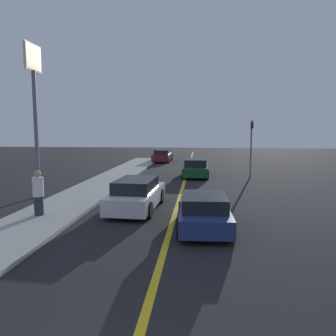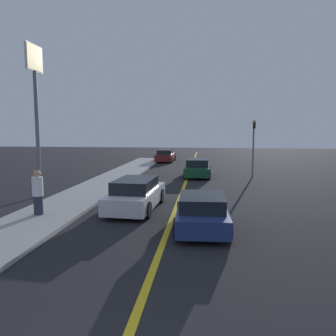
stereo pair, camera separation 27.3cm
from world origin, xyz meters
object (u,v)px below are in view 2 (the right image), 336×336
Objects in this scene: traffic_light at (253,143)px; car_near_right_lane at (202,212)px; car_parked_left_lot at (166,156)px; roadside_sign at (35,88)px; car_far_distant at (198,168)px; car_ahead_center at (136,194)px; pedestrian_mid_group at (38,193)px.

car_near_right_lane is at bearing -105.40° from traffic_light.
roadside_sign reaches higher than car_parked_left_lot.
car_far_distant is (-0.45, 12.98, 0.03)m from car_near_right_lane.
car_parked_left_lot is (-3.76, 11.21, -0.01)m from car_far_distant.
car_parked_left_lot is at bearing 77.34° from roadside_sign.
car_far_distant is (2.47, 10.37, -0.02)m from car_ahead_center.
car_near_right_lane is 12.98m from car_far_distant.
car_near_right_lane is 6.57m from pedestrian_mid_group.
car_far_distant reaches higher than car_near_right_lane.
car_ahead_center is at bearing -21.14° from roadside_sign.
car_ahead_center reaches higher than car_near_right_lane.
roadside_sign is (-8.11, -8.19, 4.96)m from car_far_distant.
car_near_right_lane is 0.50× the size of roadside_sign.
car_near_right_lane is at bearing -6.67° from pedestrian_mid_group.
roadside_sign is (-12.14, -8.18, 3.07)m from traffic_light.
car_far_distant is at bearing -70.07° from car_parked_left_lot.
car_parked_left_lot is at bearing 97.84° from car_near_right_lane.
pedestrian_mid_group is at bearing 171.30° from car_near_right_lane.
traffic_light is at bearing 33.99° from roadside_sign.
car_near_right_lane is 13.59m from traffic_light.
car_ahead_center is at bearing -122.06° from traffic_light.
roadside_sign is (-2.05, 4.02, 4.58)m from pedestrian_mid_group.
car_parked_left_lot is 0.62× the size of roadside_sign.
car_far_distant is at bearing 179.90° from traffic_light.
pedestrian_mid_group is at bearing -63.00° from roadside_sign.
car_far_distant is at bearing 63.60° from pedestrian_mid_group.
roadside_sign is at bearing 162.00° from car_ahead_center.
pedestrian_mid_group is 0.43× the size of traffic_light.
car_parked_left_lot reaches higher than car_near_right_lane.
car_parked_left_lot is at bearing 108.91° from car_far_distant.
traffic_light is (10.09, 12.21, 1.51)m from pedestrian_mid_group.
car_far_distant is 4.44m from traffic_light.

